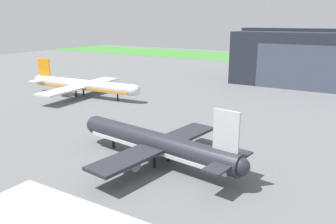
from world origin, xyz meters
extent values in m
plane|color=slate|center=(0.00, 0.00, 0.00)|extent=(440.00, 440.00, 0.00)
cube|color=#408836|center=(0.00, 174.47, 0.04)|extent=(440.00, 56.00, 0.08)
cylinder|color=silver|center=(-60.30, 25.53, 4.16)|extent=(42.55, 6.70, 3.65)
sphere|color=silver|center=(-39.16, 27.05, 4.16)|extent=(3.51, 3.51, 3.51)
sphere|color=silver|center=(-81.45, 24.00, 4.16)|extent=(2.85, 2.85, 2.85)
cube|color=orange|center=(-60.30, 25.53, 3.15)|extent=(39.17, 6.49, 0.64)
cube|color=orange|center=(-78.07, 24.24, 9.09)|extent=(5.53, 0.80, 6.21)
cube|color=silver|center=(-78.71, 21.43, 4.52)|extent=(4.17, 5.38, 0.28)
cube|color=silver|center=(-79.11, 26.94, 4.52)|extent=(4.17, 5.38, 0.28)
cube|color=silver|center=(-60.47, 16.08, 3.70)|extent=(7.98, 17.25, 0.56)
cube|color=silver|center=(-61.83, 34.85, 3.70)|extent=(7.98, 17.25, 0.56)
cylinder|color=gray|center=(-59.77, 17.48, 2.40)|extent=(3.61, 2.25, 2.01)
cylinder|color=gray|center=(-60.93, 33.57, 2.40)|extent=(3.61, 2.25, 2.01)
cylinder|color=black|center=(-45.93, 26.56, 1.17)|extent=(0.56, 0.56, 2.33)
cylinder|color=black|center=(-61.86, 23.49, 1.17)|extent=(0.56, 0.56, 2.33)
cylinder|color=black|center=(-62.13, 27.32, 1.17)|extent=(0.56, 0.56, 2.33)
cylinder|color=#282B33|center=(-7.80, -8.92, 4.03)|extent=(34.85, 8.59, 3.90)
sphere|color=#282B33|center=(-24.96, -6.56, 4.03)|extent=(3.75, 3.75, 3.75)
sphere|color=#282B33|center=(9.36, -11.28, 4.03)|extent=(3.04, 3.04, 3.04)
cube|color=silver|center=(-7.80, -8.92, 2.96)|extent=(32.11, 8.25, 0.68)
cube|color=silver|center=(6.62, -10.90, 9.30)|extent=(4.52, 1.01, 6.63)
cube|color=#282B33|center=(7.70, -8.09, 4.42)|extent=(3.83, 5.84, 0.28)
cube|color=#282B33|center=(6.90, -13.90, 4.42)|extent=(3.83, 5.84, 0.28)
cube|color=#282B33|center=(-6.00, -0.92, 3.54)|extent=(7.43, 14.82, 0.56)
cube|color=#282B33|center=(-8.23, -17.11, 3.54)|extent=(7.43, 14.82, 0.56)
cylinder|color=gray|center=(-6.95, -1.94, 2.17)|extent=(3.96, 2.63, 2.15)
cylinder|color=gray|center=(-8.86, -15.87, 2.17)|extent=(3.96, 2.63, 2.15)
cylinder|color=black|center=(-19.47, -7.32, 1.04)|extent=(0.56, 0.56, 2.08)
cylinder|color=black|center=(-6.15, -7.08, 1.04)|extent=(0.56, 0.56, 2.08)
cylinder|color=black|center=(-6.70, -11.14, 1.04)|extent=(0.56, 0.56, 2.08)
camera|label=1|loc=(24.83, -58.74, 26.07)|focal=36.42mm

